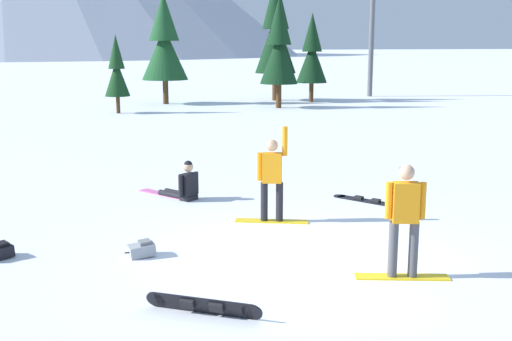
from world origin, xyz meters
The scene contains 13 objects.
ground_plane centered at (0.00, 0.00, 0.00)m, with size 800.00×800.00×0.00m, color white.
snowboarder_foreground centered at (1.05, -1.28, 0.98)m, with size 1.48×0.83×1.84m.
snowboarder_midground centered at (0.32, 2.46, 0.95)m, with size 1.50×0.93×2.01m.
snowboarder_background centered at (-0.92, 5.06, 0.33)m, with size 1.24×1.71×0.96m.
loose_snowboard_near_left centered at (-2.31, -1.54, 0.14)m, with size 1.44×1.17×0.27m.
loose_snowboard_far_spare centered at (3.09, 3.27, 0.02)m, with size 1.17×1.72×0.09m.
backpack_grey centered at (-2.64, 1.21, 0.13)m, with size 0.53×0.34×0.29m.
pine_tree_young centered at (13.22, 27.62, 3.06)m, with size 1.97×1.97×5.62m.
pine_tree_leaning centered at (0.53, 25.12, 2.27)m, with size 1.35×1.35×4.18m.
pine_tree_tall centered at (9.76, 24.78, 3.47)m, with size 2.19×2.19×6.38m.
pine_tree_short centered at (4.13, 29.58, 3.70)m, with size 2.84×2.84×6.79m.
pine_tree_twin centered at (11.52, 29.58, 4.43)m, with size 2.68×2.68×8.15m.
ski_lift_tower centered at (19.12, 30.29, 5.69)m, with size 3.79×0.36×9.78m.
Camera 1 is at (-4.48, -9.40, 3.66)m, focal length 44.34 mm.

